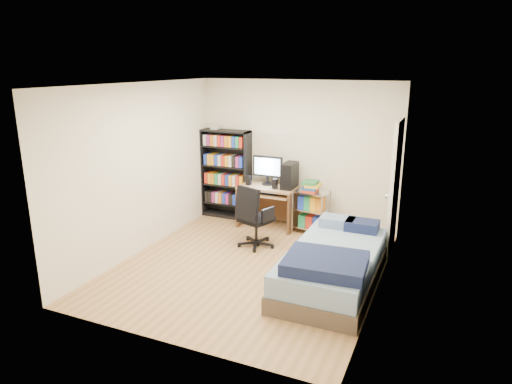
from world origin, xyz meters
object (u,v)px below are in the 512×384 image
at_px(office_chair, 254,227).
at_px(bed, 333,265).
at_px(computer_desk, 274,190).
at_px(media_shelf, 226,173).

height_order(office_chair, bed, office_chair).
height_order(computer_desk, bed, computer_desk).
bearing_deg(computer_desk, media_shelf, 170.29).
bearing_deg(office_chair, bed, -9.66).
xyz_separation_m(media_shelf, office_chair, (1.07, -1.14, -0.52)).
bearing_deg(office_chair, computer_desk, 111.51).
distance_m(media_shelf, office_chair, 1.64).
xyz_separation_m(media_shelf, bed, (2.50, -1.90, -0.56)).
xyz_separation_m(computer_desk, bed, (1.48, -1.73, -0.39)).
bearing_deg(media_shelf, office_chair, -46.87).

